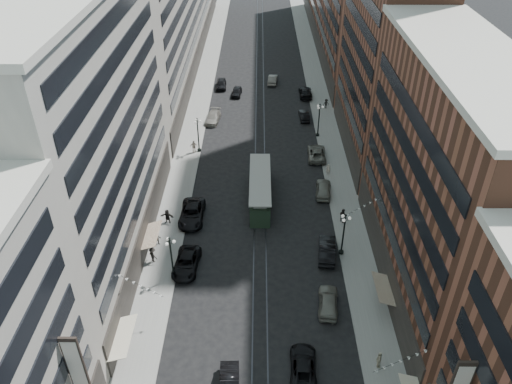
{
  "coord_description": "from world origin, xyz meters",
  "views": [
    {
      "loc": [
        -0.17,
        -10.58,
        38.04
      ],
      "look_at": [
        -0.48,
        37.11,
        5.0
      ],
      "focal_mm": 35.0,
      "sensor_mm": 36.0,
      "label": 1
    }
  ],
  "objects_px": {
    "lamppost_sw_mid": "(198,134)",
    "car_extra_2": "(303,365)",
    "car_9": "(221,84)",
    "car_12": "(305,92)",
    "pedestrian_5": "(167,216)",
    "car_extra_0": "(304,115)",
    "car_2": "(187,263)",
    "car_14": "(273,79)",
    "streetcar": "(260,190)",
    "car_8": "(213,117)",
    "pedestrian_6": "(194,146)",
    "lamppost_se_mid": "(319,119)",
    "pedestrian_9": "(326,104)",
    "pedestrian_2": "(157,239)",
    "pedestrian_4": "(379,360)",
    "car_7": "(192,213)",
    "pedestrian_extra_0": "(153,255)",
    "car_11": "(317,153)",
    "car_4": "(328,301)",
    "car_10": "(327,250)",
    "lamppost_sw_far": "(171,257)",
    "pedestrian_8": "(328,169)",
    "lamppost_se_far": "(344,233)",
    "car_extra_1": "(323,189)",
    "car_13": "(237,92)",
    "pedestrian_7": "(343,215)"
  },
  "relations": [
    {
      "from": "lamppost_sw_mid",
      "to": "car_extra_2",
      "type": "xyz_separation_m",
      "value": [
        12.99,
        -38.33,
        -2.41
      ]
    },
    {
      "from": "car_11",
      "to": "car_13",
      "type": "distance_m",
      "value": 25.87
    },
    {
      "from": "car_12",
      "to": "pedestrian_9",
      "type": "height_order",
      "value": "pedestrian_9"
    },
    {
      "from": "car_11",
      "to": "car_extra_2",
      "type": "xyz_separation_m",
      "value": [
        -4.61,
        -36.77,
        -0.08
      ]
    },
    {
      "from": "pedestrian_4",
      "to": "car_extra_1",
      "type": "xyz_separation_m",
      "value": [
        -2.05,
        26.94,
        -0.24
      ]
    },
    {
      "from": "streetcar",
      "to": "car_8",
      "type": "relative_size",
      "value": 2.36
    },
    {
      "from": "car_14",
      "to": "car_extra_2",
      "type": "relative_size",
      "value": 0.95
    },
    {
      "from": "pedestrian_4",
      "to": "car_7",
      "type": "relative_size",
      "value": 0.3
    },
    {
      "from": "lamppost_sw_mid",
      "to": "car_extra_0",
      "type": "relative_size",
      "value": 1.27
    },
    {
      "from": "lamppost_sw_far",
      "to": "car_12",
      "type": "distance_m",
      "value": 50.86
    },
    {
      "from": "car_10",
      "to": "car_14",
      "type": "height_order",
      "value": "car_10"
    },
    {
      "from": "lamppost_sw_far",
      "to": "pedestrian_8",
      "type": "height_order",
      "value": "lamppost_sw_far"
    },
    {
      "from": "pedestrian_4",
      "to": "car_11",
      "type": "xyz_separation_m",
      "value": [
        -2.05,
        36.43,
        -0.31
      ]
    },
    {
      "from": "car_extra_1",
      "to": "pedestrian_4",
      "type": "bearing_deg",
      "value": 100.74
    },
    {
      "from": "car_2",
      "to": "pedestrian_8",
      "type": "height_order",
      "value": "pedestrian_8"
    },
    {
      "from": "lamppost_sw_mid",
      "to": "lamppost_se_mid",
      "type": "bearing_deg",
      "value": 15.2
    },
    {
      "from": "lamppost_se_mid",
      "to": "car_10",
      "type": "distance_m",
      "value": 28.4
    },
    {
      "from": "car_9",
      "to": "car_12",
      "type": "distance_m",
      "value": 16.27
    },
    {
      "from": "car_9",
      "to": "car_extra_2",
      "type": "height_order",
      "value": "car_9"
    },
    {
      "from": "lamppost_sw_mid",
      "to": "car_12",
      "type": "distance_m",
      "value": 27.24
    },
    {
      "from": "car_12",
      "to": "car_extra_0",
      "type": "height_order",
      "value": "car_12"
    },
    {
      "from": "lamppost_se_mid",
      "to": "lamppost_sw_far",
      "type": "bearing_deg",
      "value": -119.9
    },
    {
      "from": "car_9",
      "to": "pedestrian_6",
      "type": "distance_m",
      "value": 24.9
    },
    {
      "from": "car_8",
      "to": "car_10",
      "type": "xyz_separation_m",
      "value": [
        15.41,
        -33.45,
        0.1
      ]
    },
    {
      "from": "car_extra_0",
      "to": "lamppost_se_far",
      "type": "bearing_deg",
      "value": 90.3
    },
    {
      "from": "streetcar",
      "to": "car_13",
      "type": "distance_m",
      "value": 33.67
    },
    {
      "from": "car_2",
      "to": "car_extra_2",
      "type": "height_order",
      "value": "car_2"
    },
    {
      "from": "lamppost_se_mid",
      "to": "car_extra_2",
      "type": "xyz_separation_m",
      "value": [
        -5.41,
        -43.33,
        -2.41
      ]
    },
    {
      "from": "lamppost_se_far",
      "to": "pedestrian_5",
      "type": "distance_m",
      "value": 21.33
    },
    {
      "from": "pedestrian_2",
      "to": "car_2",
      "type": "bearing_deg",
      "value": -58.9
    },
    {
      "from": "car_8",
      "to": "car_9",
      "type": "height_order",
      "value": "car_9"
    },
    {
      "from": "pedestrian_2",
      "to": "pedestrian_extra_0",
      "type": "xyz_separation_m",
      "value": [
        -0.0,
        -2.83,
        0.06
      ]
    },
    {
      "from": "streetcar",
      "to": "car_8",
      "type": "xyz_separation_m",
      "value": [
        -7.9,
        22.62,
        -0.81
      ]
    },
    {
      "from": "lamppost_se_far",
      "to": "car_7",
      "type": "xyz_separation_m",
      "value": [
        -17.6,
        6.38,
        -2.23
      ]
    },
    {
      "from": "car_8",
      "to": "car_9",
      "type": "xyz_separation_m",
      "value": [
        0.47,
        14.25,
        0.05
      ]
    },
    {
      "from": "pedestrian_2",
      "to": "car_12",
      "type": "distance_m",
      "value": 46.9
    },
    {
      "from": "car_12",
      "to": "car_extra_1",
      "type": "relative_size",
      "value": 1.13
    },
    {
      "from": "car_9",
      "to": "car_8",
      "type": "bearing_deg",
      "value": -93.4
    },
    {
      "from": "car_8",
      "to": "car_extra_0",
      "type": "xyz_separation_m",
      "value": [
        15.36,
        0.95,
        -0.04
      ]
    },
    {
      "from": "car_4",
      "to": "pedestrian_5",
      "type": "distance_m",
      "value": 22.57
    },
    {
      "from": "pedestrian_9",
      "to": "pedestrian_6",
      "type": "bearing_deg",
      "value": -163.97
    },
    {
      "from": "pedestrian_5",
      "to": "car_extra_2",
      "type": "bearing_deg",
      "value": -44.81
    },
    {
      "from": "lamppost_se_far",
      "to": "pedestrian_4",
      "type": "relative_size",
      "value": 2.98
    },
    {
      "from": "car_14",
      "to": "pedestrian_9",
      "type": "relative_size",
      "value": 2.74
    },
    {
      "from": "car_9",
      "to": "pedestrian_7",
      "type": "distance_m",
      "value": 45.13
    },
    {
      "from": "car_2",
      "to": "car_14",
      "type": "relative_size",
      "value": 1.17
    },
    {
      "from": "pedestrian_9",
      "to": "car_9",
      "type": "bearing_deg",
      "value": 134.3
    },
    {
      "from": "lamppost_sw_mid",
      "to": "pedestrian_5",
      "type": "xyz_separation_m",
      "value": [
        -2.09,
        -17.46,
        -2.03
      ]
    },
    {
      "from": "streetcar",
      "to": "car_10",
      "type": "relative_size",
      "value": 2.36
    },
    {
      "from": "car_10",
      "to": "car_4",
      "type": "bearing_deg",
      "value": 91.11
    }
  ]
}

